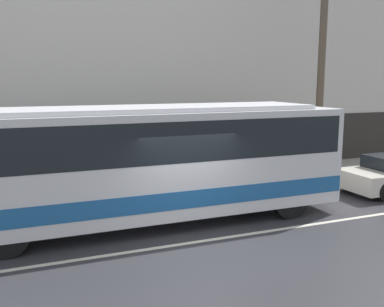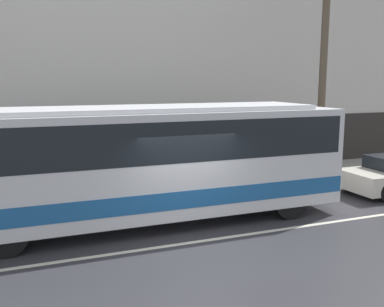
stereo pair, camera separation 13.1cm
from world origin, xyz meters
name	(u,v)px [view 2 (the right image)]	position (x,y,z in m)	size (l,w,h in m)	color
ground_plane	(196,242)	(0.00, 0.00, 0.00)	(60.00, 60.00, 0.00)	#333338
sidewalk	(140,187)	(0.00, 5.43, 0.06)	(60.00, 2.87, 0.12)	gray
building_facade	(127,64)	(0.00, 7.01, 4.41)	(60.00, 0.35, 9.15)	silver
lane_stripe	(196,242)	(0.00, 0.00, 0.00)	(54.00, 0.14, 0.01)	beige
transit_bus	(137,159)	(-0.95, 1.81, 1.77)	(11.29, 2.54, 3.14)	silver
utility_pole_near	(323,70)	(6.94, 4.50, 4.20)	(0.28, 0.28, 8.15)	brown
pedestrian_waiting	(85,168)	(-1.85, 5.62, 0.85)	(0.36, 0.36, 1.57)	#1E5933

